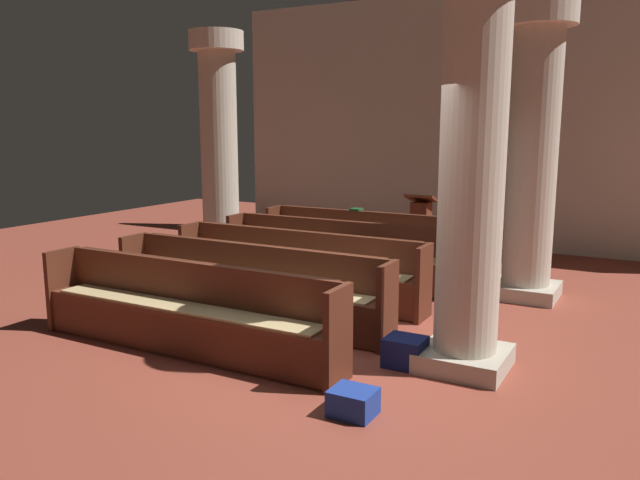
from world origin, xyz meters
The scene contains 14 objects.
ground_plane centered at (0.00, 0.00, 0.00)m, with size 19.20×19.20×0.00m, color brown.
back_wall centered at (0.00, 6.08, 2.25)m, with size 10.00×0.16×4.50m, color beige.
pew_row_0 centered at (-1.16, 3.44, 0.46)m, with size 3.41×0.46×0.86m.
pew_row_1 centered at (-1.16, 2.39, 0.46)m, with size 3.41×0.46×0.86m.
pew_row_2 centered at (-1.16, 1.34, 0.46)m, with size 3.41×0.47×0.86m.
pew_row_3 centered at (-1.16, 0.29, 0.46)m, with size 3.41×0.46×0.86m.
pew_row_4 centered at (-1.16, -0.76, 0.46)m, with size 3.41×0.46×0.86m.
pillar_aisle_side centered at (1.33, 2.88, 1.89)m, with size 0.86×0.86×3.64m.
pillar_far_side centered at (-3.61, 2.99, 1.89)m, with size 0.86×0.86×3.64m.
pillar_aisle_rear centered at (1.33, 0.12, 1.89)m, with size 0.82×0.82×3.64m.
lectern centered at (-0.66, 4.45, 0.45)m, with size 0.48×0.45×1.08m.
hymn_book centered at (-1.44, 3.63, 0.87)m, with size 0.16×0.19×0.03m, color #194723.
kneeler_box_navy centered at (0.84, -0.09, 0.13)m, with size 0.36×0.32×0.27m, color navy.
kneeler_box_blue centered at (0.86, -1.21, 0.10)m, with size 0.33×0.29×0.20m, color navy.
Camera 1 is at (2.79, -5.24, 2.16)m, focal length 35.29 mm.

